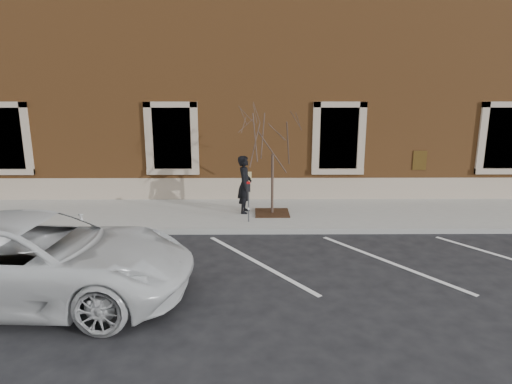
{
  "coord_description": "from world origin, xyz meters",
  "views": [
    {
      "loc": [
        -0.1,
        -11.9,
        4.03
      ],
      "look_at": [
        0.0,
        0.6,
        1.1
      ],
      "focal_mm": 30.0,
      "sensor_mm": 36.0,
      "label": 1
    }
  ],
  "objects_px": {
    "parking_meter": "(248,194)",
    "sapling": "(273,137)",
    "man": "(245,184)",
    "white_truck": "(35,259)"
  },
  "relations": [
    {
      "from": "parking_meter",
      "to": "sapling",
      "type": "height_order",
      "value": "sapling"
    },
    {
      "from": "parking_meter",
      "to": "man",
      "type": "bearing_deg",
      "value": 94.25
    },
    {
      "from": "parking_meter",
      "to": "sapling",
      "type": "xyz_separation_m",
      "value": [
        0.76,
        0.93,
        1.62
      ]
    },
    {
      "from": "sapling",
      "to": "white_truck",
      "type": "bearing_deg",
      "value": -130.96
    },
    {
      "from": "parking_meter",
      "to": "sapling",
      "type": "relative_size",
      "value": 0.35
    },
    {
      "from": "man",
      "to": "white_truck",
      "type": "bearing_deg",
      "value": 153.04
    },
    {
      "from": "man",
      "to": "white_truck",
      "type": "height_order",
      "value": "man"
    },
    {
      "from": "sapling",
      "to": "white_truck",
      "type": "height_order",
      "value": "sapling"
    },
    {
      "from": "man",
      "to": "parking_meter",
      "type": "xyz_separation_m",
      "value": [
        0.13,
        -1.05,
        -0.07
      ]
    },
    {
      "from": "man",
      "to": "sapling",
      "type": "distance_m",
      "value": 1.79
    }
  ]
}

